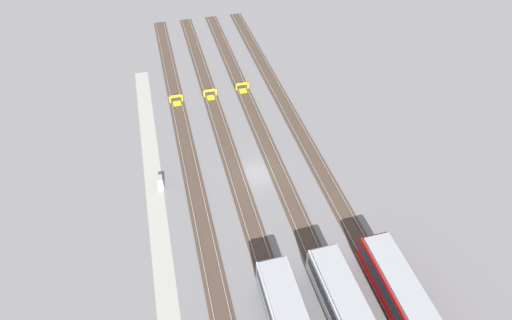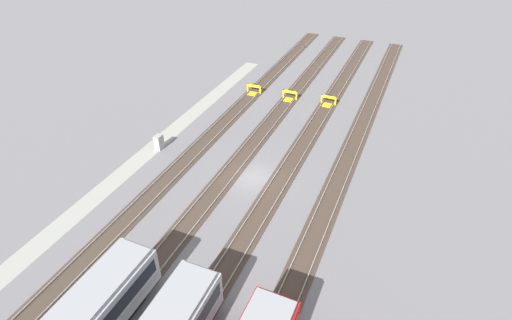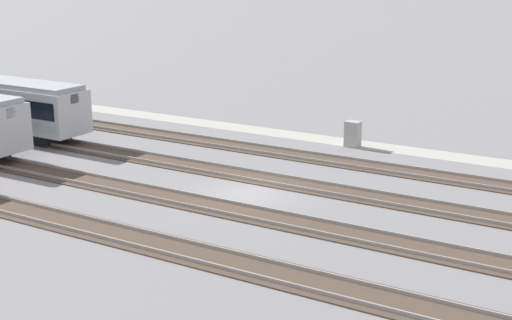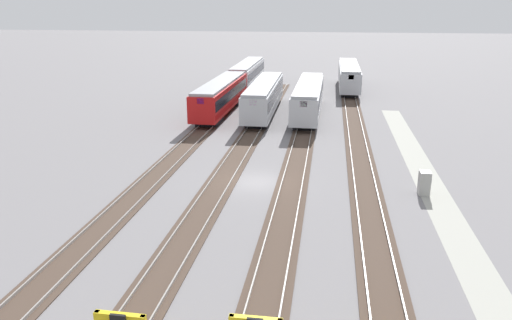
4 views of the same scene
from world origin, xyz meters
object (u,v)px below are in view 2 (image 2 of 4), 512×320
object	(u,v)px
electrical_cabinet	(159,142)
bumper_stop_nearest_track	(253,90)
bumper_stop_near_inner_track	(289,96)
bumper_stop_middle_track	(328,101)

from	to	relation	value
electrical_cabinet	bumper_stop_nearest_track	bearing A→B (deg)	167.03
bumper_stop_near_inner_track	bumper_stop_middle_track	bearing A→B (deg)	95.71
bumper_stop_middle_track	bumper_stop_nearest_track	bearing A→B (deg)	-85.99
bumper_stop_near_inner_track	electrical_cabinet	world-z (taller)	electrical_cabinet
bumper_stop_middle_track	electrical_cabinet	bearing A→B (deg)	-39.04
bumper_stop_nearest_track	bumper_stop_middle_track	world-z (taller)	same
bumper_stop_nearest_track	electrical_cabinet	world-z (taller)	electrical_cabinet
bumper_stop_nearest_track	bumper_stop_near_inner_track	bearing A→B (deg)	92.29
bumper_stop_near_inner_track	bumper_stop_middle_track	world-z (taller)	same
electrical_cabinet	bumper_stop_near_inner_track	bearing A→B (deg)	152.01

